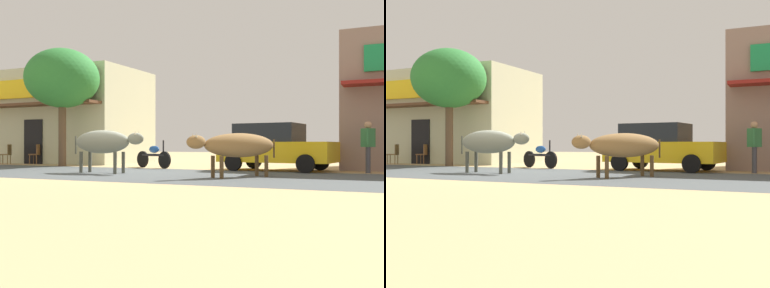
# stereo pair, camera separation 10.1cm
# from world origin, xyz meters

# --- Properties ---
(ground) EXTENTS (80.00, 80.00, 0.00)m
(ground) POSITION_xyz_m (0.00, 0.00, 0.00)
(ground) COLOR tan
(asphalt_road) EXTENTS (72.00, 5.88, 0.00)m
(asphalt_road) POSITION_xyz_m (0.00, 0.00, 0.00)
(asphalt_road) COLOR #494F50
(asphalt_road) RESTS_ON ground
(storefront_left_cafe) EXTENTS (7.23, 5.45, 4.60)m
(storefront_left_cafe) POSITION_xyz_m (-7.18, 6.63, 2.31)
(storefront_left_cafe) COLOR beige
(storefront_left_cafe) RESTS_ON ground
(roadside_tree) EXTENTS (3.13, 3.13, 4.99)m
(roadside_tree) POSITION_xyz_m (-4.86, 3.16, 3.71)
(roadside_tree) COLOR brown
(roadside_tree) RESTS_ON ground
(parked_hatchback_car) EXTENTS (4.05, 2.31, 1.64)m
(parked_hatchback_car) POSITION_xyz_m (4.20, 3.60, 0.84)
(parked_hatchback_car) COLOR yellow
(parked_hatchback_car) RESTS_ON ground
(parked_motorcycle) EXTENTS (1.87, 0.77, 1.07)m
(parked_motorcycle) POSITION_xyz_m (-0.55, 3.40, 0.48)
(parked_motorcycle) COLOR black
(parked_motorcycle) RESTS_ON ground
(cow_near_brown) EXTENTS (2.66, 0.70, 1.37)m
(cow_near_brown) POSITION_xyz_m (-0.38, -0.13, 0.98)
(cow_near_brown) COLOR slate
(cow_near_brown) RESTS_ON ground
(cow_far_dark) EXTENTS (2.06, 2.52, 1.22)m
(cow_far_dark) POSITION_xyz_m (4.12, -0.17, 0.88)
(cow_far_dark) COLOR olive
(cow_far_dark) RESTS_ON ground
(pedestrian_by_shop) EXTENTS (0.44, 0.61, 1.65)m
(pedestrian_by_shop) POSITION_xyz_m (7.27, 3.34, 0.97)
(pedestrian_by_shop) COLOR #3F3F47
(pedestrian_by_shop) RESTS_ON ground
(cafe_chair_near_tree) EXTENTS (0.59, 0.59, 0.92)m
(cafe_chair_near_tree) POSITION_xyz_m (-8.45, 3.54, 0.51)
(cafe_chair_near_tree) COLOR brown
(cafe_chair_near_tree) RESTS_ON ground
(cafe_chair_by_doorway) EXTENTS (0.53, 0.53, 0.92)m
(cafe_chair_by_doorway) POSITION_xyz_m (-7.29, 4.22, 0.51)
(cafe_chair_by_doorway) COLOR brown
(cafe_chair_by_doorway) RESTS_ON ground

